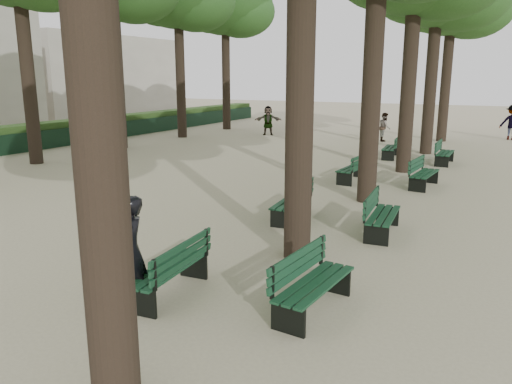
% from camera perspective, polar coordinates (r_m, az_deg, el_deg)
% --- Properties ---
extents(ground, '(120.00, 120.00, 0.00)m').
position_cam_1_polar(ground, '(8.24, -13.75, -11.97)').
color(ground, tan).
rests_on(ground, ground).
extents(bench_left_0, '(0.72, 1.84, 0.92)m').
position_cam_1_polar(bench_left_0, '(8.22, -9.89, -9.78)').
color(bench_left_0, black).
rests_on(bench_left_0, ground).
extents(bench_left_1, '(0.73, 1.84, 0.92)m').
position_cam_1_polar(bench_left_1, '(12.26, 4.10, -1.90)').
color(bench_left_1, black).
rests_on(bench_left_1, ground).
extents(bench_left_2, '(0.69, 1.83, 0.92)m').
position_cam_1_polar(bench_left_2, '(16.96, 11.00, 2.10)').
color(bench_left_2, black).
rests_on(bench_left_2, ground).
extents(bench_left_3, '(0.72, 1.84, 0.92)m').
position_cam_1_polar(bench_left_3, '(22.23, 15.11, 4.47)').
color(bench_left_3, black).
rests_on(bench_left_3, ground).
extents(bench_right_0, '(0.73, 1.84, 0.92)m').
position_cam_1_polar(bench_right_0, '(7.62, 6.63, -11.56)').
color(bench_right_0, black).
rests_on(bench_right_0, ground).
extents(bench_right_1, '(0.71, 1.84, 0.92)m').
position_cam_1_polar(bench_right_1, '(11.43, 14.25, -3.41)').
color(bench_right_1, black).
rests_on(bench_right_1, ground).
extents(bench_right_2, '(0.72, 1.84, 0.92)m').
position_cam_1_polar(bench_right_2, '(16.63, 18.65, 1.43)').
color(bench_right_2, black).
rests_on(bench_right_2, ground).
extents(bench_right_3, '(0.57, 1.80, 0.92)m').
position_cam_1_polar(bench_right_3, '(21.34, 20.74, 3.73)').
color(bench_right_3, black).
rests_on(bench_right_3, ground).
extents(man_with_map, '(0.72, 0.77, 1.72)m').
position_cam_1_polar(man_with_map, '(7.81, -14.08, -6.59)').
color(man_with_map, black).
rests_on(man_with_map, ground).
extents(pedestrian_a, '(0.50, 0.80, 1.53)m').
position_cam_1_polar(pedestrian_a, '(27.88, 14.49, 7.20)').
color(pedestrian_a, '#262628').
rests_on(pedestrian_a, ground).
extents(pedestrian_b, '(1.26, 0.46, 1.91)m').
position_cam_1_polar(pedestrian_b, '(31.05, 27.22, 7.09)').
color(pedestrian_b, '#262628').
rests_on(pedestrian_b, ground).
extents(pedestrian_e, '(1.58, 1.01, 1.72)m').
position_cam_1_polar(pedestrian_e, '(29.92, 1.39, 8.17)').
color(pedestrian_e, '#262628').
rests_on(pedestrian_e, ground).
extents(fence, '(0.08, 42.00, 0.90)m').
position_cam_1_polar(fence, '(26.16, -22.93, 5.52)').
color(fence, black).
rests_on(fence, ground).
extents(hedge, '(1.20, 42.00, 1.20)m').
position_cam_1_polar(hedge, '(26.68, -23.93, 5.89)').
color(hedge, '#244417').
rests_on(hedge, ground).
extents(building_far, '(12.00, 16.00, 7.00)m').
position_cam_1_polar(building_far, '(52.06, -19.94, 12.43)').
color(building_far, '#B7B2A3').
rests_on(building_far, ground).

